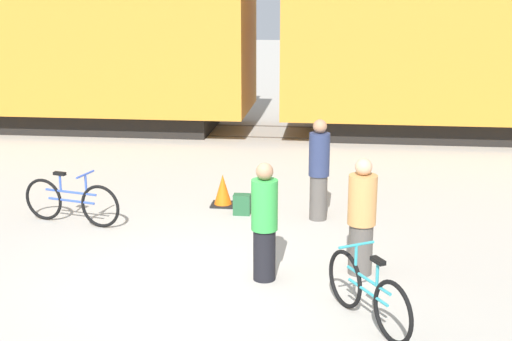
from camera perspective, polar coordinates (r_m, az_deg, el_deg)
ground_plane at (r=9.29m, az=-5.08°, el=-8.84°), size 80.00×80.00×0.00m
freight_train at (r=18.03m, az=0.90°, el=11.61°), size 51.24×3.11×5.22m
rail_near at (r=17.68m, az=0.64°, el=2.68°), size 63.24×0.07×0.01m
rail_far at (r=19.08m, az=1.08°, el=3.58°), size 63.24×0.07×0.01m
bicycle_blue at (r=11.65m, az=-14.55°, el=-2.41°), size 1.70×0.53×0.85m
bicycle_teal at (r=8.15m, az=8.92°, el=-9.65°), size 0.90×1.44×0.86m
person_in_green at (r=9.05m, az=0.68°, el=-4.17°), size 0.34×0.34×1.55m
person_in_navy at (r=11.40m, az=5.06°, el=0.05°), size 0.33×0.33×1.64m
person_in_tan at (r=9.34m, az=8.45°, el=-3.75°), size 0.37×0.37×1.56m
backpack at (r=11.78m, az=-1.13°, el=-2.73°), size 0.28×0.20×0.34m
traffic_cone at (r=12.23m, az=-2.67°, el=-1.66°), size 0.40×0.40×0.55m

